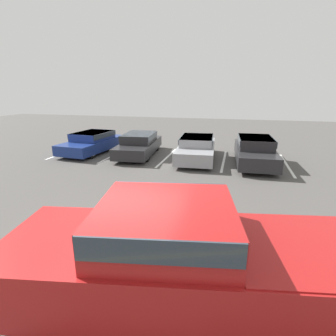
% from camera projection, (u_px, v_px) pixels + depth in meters
% --- Properties ---
extents(ground_plane, '(60.00, 60.00, 0.00)m').
position_uv_depth(ground_plane, '(118.00, 264.00, 5.39)').
color(ground_plane, '#4C4947').
extents(stall_stripe_a, '(0.12, 4.26, 0.01)m').
position_uv_depth(stall_stripe_a, '(70.00, 151.00, 15.54)').
color(stall_stripe_a, white).
rests_on(stall_stripe_a, ground_plane).
extents(stall_stripe_b, '(0.12, 4.26, 0.01)m').
position_uv_depth(stall_stripe_b, '(116.00, 154.00, 14.82)').
color(stall_stripe_b, white).
rests_on(stall_stripe_b, ground_plane).
extents(stall_stripe_c, '(0.12, 4.26, 0.01)m').
position_uv_depth(stall_stripe_c, '(167.00, 157.00, 14.09)').
color(stall_stripe_c, white).
rests_on(stall_stripe_c, ground_plane).
extents(stall_stripe_d, '(0.12, 4.26, 0.01)m').
position_uv_depth(stall_stripe_d, '(224.00, 161.00, 13.37)').
color(stall_stripe_d, white).
rests_on(stall_stripe_d, ground_plane).
extents(stall_stripe_e, '(0.12, 4.26, 0.01)m').
position_uv_depth(stall_stripe_e, '(287.00, 165.00, 12.64)').
color(stall_stripe_e, white).
rests_on(stall_stripe_e, ground_plane).
extents(pickup_truck, '(6.01, 3.07, 1.80)m').
position_uv_depth(pickup_truck, '(185.00, 257.00, 4.14)').
color(pickup_truck, '#A51919').
rests_on(pickup_truck, ground_plane).
extents(parked_sedan_a, '(2.17, 4.49, 1.16)m').
position_uv_depth(parked_sedan_a, '(93.00, 141.00, 15.10)').
color(parked_sedan_a, navy).
rests_on(parked_sedan_a, ground_plane).
extents(parked_sedan_b, '(2.13, 4.58, 1.19)m').
position_uv_depth(parked_sedan_b, '(139.00, 144.00, 14.42)').
color(parked_sedan_b, '#232326').
rests_on(parked_sedan_b, ground_plane).
extents(parked_sedan_c, '(2.10, 4.65, 1.18)m').
position_uv_depth(parked_sedan_c, '(197.00, 147.00, 13.52)').
color(parked_sedan_c, gray).
rests_on(parked_sedan_c, ground_plane).
extents(parked_sedan_d, '(1.94, 4.61, 1.29)m').
position_uv_depth(parked_sedan_d, '(255.00, 150.00, 12.65)').
color(parked_sedan_d, '#232326').
rests_on(parked_sedan_d, ground_plane).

